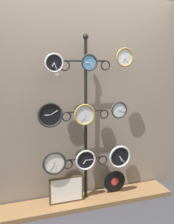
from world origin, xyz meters
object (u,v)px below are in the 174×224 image
object	(u,v)px
display_stand	(86,148)
clock_middle_left	(50,115)
clock_bottom_right	(120,157)
vinyl_record	(115,182)
clock_bottom_left	(54,163)
picture_frame	(66,190)
clock_top_left	(54,63)
clock_middle_center	(84,115)
clock_middle_right	(119,110)
clock_top_right	(125,57)
clock_top_center	(89,63)
clock_bottom_center	(86,160)

from	to	relation	value
display_stand	clock_middle_left	distance (m)	0.65
clock_middle_left	clock_bottom_right	bearing A→B (deg)	-0.50
clock_bottom_right	vinyl_record	size ratio (longest dim) A/B	0.98
clock_bottom_left	picture_frame	distance (m)	0.41
clock_middle_left	vinyl_record	bearing A→B (deg)	6.06
clock_top_left	clock_bottom_left	bearing A→B (deg)	-128.87
display_stand	vinyl_record	distance (m)	0.63
clock_top_left	clock_middle_center	xyz separation A→B (m)	(0.34, -0.01, -0.59)
display_stand	clock_middle_right	size ratio (longest dim) A/B	9.97
display_stand	picture_frame	xyz separation A→B (m)	(-0.27, -0.08, -0.47)
clock_top_right	vinyl_record	xyz separation A→B (m)	(-0.06, 0.06, -1.58)
clock_top_right	clock_middle_center	distance (m)	0.82
clock_middle_center	clock_top_left	bearing A→B (deg)	178.13
clock_top_center	picture_frame	xyz separation A→B (m)	(-0.28, 0.03, -1.50)
display_stand	clock_bottom_right	xyz separation A→B (m)	(0.40, -0.11, -0.12)
clock_middle_right	picture_frame	world-z (taller)	clock_middle_right
clock_top_center	vinyl_record	distance (m)	1.57
clock_bottom_center	vinyl_record	world-z (taller)	clock_bottom_center
display_stand	picture_frame	size ratio (longest dim) A/B	4.86
clock_bottom_left	clock_middle_center	bearing A→B (deg)	4.58
clock_top_left	clock_middle_center	distance (m)	0.68
clock_top_center	display_stand	bearing A→B (deg)	94.16
clock_middle_center	vinyl_record	size ratio (longest dim) A/B	0.86
display_stand	clock_bottom_center	size ratio (longest dim) A/B	8.12
clock_top_right	clock_middle_center	bearing A→B (deg)	-179.46
clock_bottom_left	vinyl_record	size ratio (longest dim) A/B	0.95
clock_bottom_left	clock_bottom_right	size ratio (longest dim) A/B	0.97
clock_middle_left	clock_bottom_left	xyz separation A→B (m)	(0.03, -0.01, -0.56)
clock_middle_left	vinyl_record	distance (m)	1.27
clock_top_left	clock_top_center	bearing A→B (deg)	-4.13
clock_top_center	clock_middle_left	world-z (taller)	clock_top_center
clock_middle_left	clock_top_left	bearing A→B (deg)	26.35
clock_top_right	clock_bottom_center	bearing A→B (deg)	-179.04
clock_top_left	clock_top_right	distance (m)	0.83
picture_frame	display_stand	bearing A→B (deg)	15.68
clock_top_center	clock_middle_left	xyz separation A→B (m)	(-0.45, -0.00, -0.56)
clock_middle_left	clock_middle_right	size ratio (longest dim) A/B	1.39
clock_bottom_right	clock_top_center	bearing A→B (deg)	178.47
clock_middle_center	picture_frame	distance (m)	0.94
clock_top_center	clock_middle_left	bearing A→B (deg)	-179.59
clock_top_left	picture_frame	distance (m)	1.50
picture_frame	clock_middle_left	bearing A→B (deg)	-169.78
clock_middle_left	clock_bottom_center	distance (m)	0.71
display_stand	clock_middle_left	xyz separation A→B (m)	(-0.44, -0.11, 0.46)
clock_bottom_left	display_stand	bearing A→B (deg)	15.70
clock_middle_left	display_stand	bearing A→B (deg)	13.53
clock_bottom_left	picture_frame	world-z (taller)	clock_bottom_left
clock_top_left	clock_middle_center	size ratio (longest dim) A/B	0.83
clock_bottom_center	clock_bottom_right	world-z (taller)	clock_bottom_right
clock_top_left	clock_top_center	xyz separation A→B (m)	(0.39, -0.03, 0.00)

